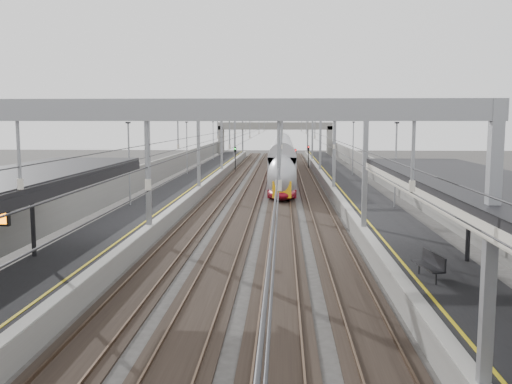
# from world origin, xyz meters

# --- Properties ---
(platform_left) EXTENTS (4.00, 120.00, 1.00)m
(platform_left) POSITION_xyz_m (-8.00, 45.00, 0.50)
(platform_left) COLOR black
(platform_left) RESTS_ON ground
(platform_right) EXTENTS (4.00, 120.00, 1.00)m
(platform_right) POSITION_xyz_m (8.00, 45.00, 0.50)
(platform_right) COLOR black
(platform_right) RESTS_ON ground
(tracks) EXTENTS (11.40, 140.00, 0.20)m
(tracks) POSITION_xyz_m (0.00, 45.00, 0.05)
(tracks) COLOR black
(tracks) RESTS_ON ground
(overhead_line) EXTENTS (13.00, 140.00, 6.60)m
(overhead_line) POSITION_xyz_m (0.00, 51.62, 6.14)
(overhead_line) COLOR gray
(overhead_line) RESTS_ON platform_left
(overbridge) EXTENTS (22.00, 2.20, 6.90)m
(overbridge) POSITION_xyz_m (0.00, 100.00, 5.31)
(overbridge) COLOR gray
(overbridge) RESTS_ON ground
(wall_left) EXTENTS (0.30, 120.00, 3.20)m
(wall_left) POSITION_xyz_m (-11.20, 45.00, 1.60)
(wall_left) COLOR gray
(wall_left) RESTS_ON ground
(wall_right) EXTENTS (0.30, 120.00, 3.20)m
(wall_right) POSITION_xyz_m (11.20, 45.00, 1.60)
(wall_right) COLOR gray
(wall_right) RESTS_ON ground
(train) EXTENTS (2.61, 47.65, 4.14)m
(train) POSITION_xyz_m (1.50, 59.90, 2.03)
(train) COLOR maroon
(train) RESTS_ON ground
(bench) EXTENTS (0.87, 2.08, 1.04)m
(bench) POSITION_xyz_m (7.35, 11.02, 1.63)
(bench) COLOR black
(bench) RESTS_ON platform_right
(signal_green) EXTENTS (0.32, 0.32, 3.48)m
(signal_green) POSITION_xyz_m (-5.20, 69.62, 2.42)
(signal_green) COLOR black
(signal_green) RESTS_ON ground
(signal_red_near) EXTENTS (0.32, 0.32, 3.48)m
(signal_red_near) POSITION_xyz_m (3.20, 65.16, 2.42)
(signal_red_near) COLOR black
(signal_red_near) RESTS_ON ground
(signal_red_far) EXTENTS (0.32, 0.32, 3.48)m
(signal_red_far) POSITION_xyz_m (5.40, 75.24, 2.42)
(signal_red_far) COLOR black
(signal_red_far) RESTS_ON ground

